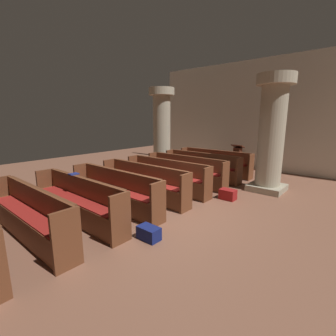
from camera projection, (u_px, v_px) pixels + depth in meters
The scene contains 16 objects.
ground_plane at pixel (169, 210), 5.81m from camera, with size 19.20×19.20×0.00m, color brown.
back_wall at pixel (264, 116), 9.87m from camera, with size 10.00×0.16×4.50m, color silver.
pew_row_0 at pixel (215, 161), 9.43m from camera, with size 2.97×0.47×0.92m.
pew_row_1 at pixel (201, 165), 8.71m from camera, with size 2.97×0.46×0.92m.
pew_row_2 at pixel (185, 169), 7.99m from camera, with size 2.97×0.46×0.92m.
pew_row_3 at pixel (166, 174), 7.26m from camera, with size 2.97×0.47×0.92m.
pew_row_4 at pixel (143, 181), 6.54m from camera, with size 2.97×0.46×0.92m.
pew_row_5 at pixel (114, 189), 5.82m from camera, with size 2.97×0.46×0.92m.
pew_row_6 at pixel (77, 199), 5.10m from camera, with size 2.97×0.47×0.92m.
pew_row_7 at pixel (28, 212), 4.38m from camera, with size 2.97×0.46×0.92m.
pillar_aisle_side at pixel (272, 132), 6.99m from camera, with size 1.06×1.06×3.38m.
pillar_far_side at pixel (162, 127), 10.21m from camera, with size 1.06×1.06×3.38m.
lectern at pixel (237, 159), 10.11m from camera, with size 0.48×0.45×1.08m.
hymn_book at pixel (74, 174), 5.44m from camera, with size 0.16×0.20×0.03m, color navy.
kneeler_box_red at pixel (228, 194), 6.53m from camera, with size 0.42×0.29×0.28m, color maroon.
kneeler_box_navy at pixel (149, 233), 4.39m from camera, with size 0.42×0.26×0.24m, color navy.
Camera 1 is at (3.54, -4.18, 2.20)m, focal length 25.67 mm.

